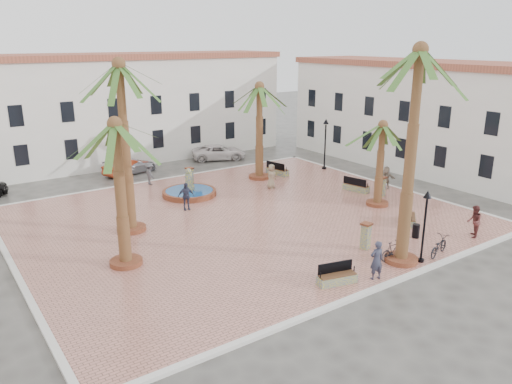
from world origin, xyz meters
TOP-DOWN VIEW (x-y plane):
  - ground at (0.00, 0.00)m, footprint 120.00×120.00m
  - plaza at (0.00, 0.00)m, footprint 26.00×22.00m
  - kerb_n at (0.00, 11.00)m, footprint 26.30×0.30m
  - kerb_s at (0.00, -11.00)m, footprint 26.30×0.30m
  - kerb_e at (13.00, 0.00)m, footprint 0.30×22.30m
  - kerb_w at (-13.00, 0.00)m, footprint 0.30×22.30m
  - building_north at (-0.00, 19.99)m, footprint 30.40×7.40m
  - building_east at (19.99, 2.00)m, footprint 7.40×26.40m
  - fountain at (-0.61, 5.92)m, footprint 3.77×3.77m
  - palm_nw at (-6.48, 1.79)m, footprint 5.38×5.38m
  - palm_sw at (-8.38, -2.38)m, footprint 5.15×5.15m
  - palm_s at (2.92, -9.83)m, footprint 5.28×5.28m
  - palm_e at (8.66, -3.08)m, footprint 4.73×4.73m
  - palm_ne at (6.04, 6.80)m, footprint 5.42×5.42m
  - bench_s at (-1.32, -9.72)m, footprint 1.91×0.98m
  - bench_se at (7.65, -6.58)m, footprint 1.73×1.57m
  - bench_e at (9.77, -0.04)m, footprint 1.03×2.04m
  - bench_ne at (7.86, 6.86)m, footprint 1.01×2.09m
  - lamppost_s at (3.71, -10.40)m, footprint 0.40×0.40m
  - lamppost_e at (12.25, 6.07)m, footprint 0.46×0.46m
  - bollard_se at (2.62, -7.71)m, footprint 0.61×0.61m
  - bollard_n at (0.43, 7.81)m, footprint 0.57×0.57m
  - bollard_e at (10.40, -1.89)m, footprint 0.57×0.57m
  - litter_bin at (6.06, -8.23)m, footprint 0.40×0.40m
  - cyclist_a at (0.45, -10.40)m, footprint 0.76×0.59m
  - bicycle_a at (5.07, -10.40)m, footprint 2.00×1.13m
  - cyclist_b at (8.75, -9.97)m, footprint 1.12×1.07m
  - bicycle_b at (2.74, -9.44)m, footprint 1.63×0.51m
  - pedestrian_fountain_a at (5.18, 4.04)m, footprint 1.04×0.87m
  - pedestrian_fountain_b at (-2.19, 3.28)m, footprint 1.13×0.69m
  - pedestrian_north at (-1.76, 10.04)m, footprint 0.62×1.08m
  - pedestrian_east at (12.15, -0.72)m, footprint 0.93×1.59m
  - car_red at (-1.93, 14.44)m, footprint 4.32×2.84m
  - car_silver at (-1.51, 14.58)m, footprint 4.72×2.79m
  - car_white at (7.04, 14.69)m, footprint 5.42×3.92m

SIDE VIEW (x-z plane):
  - ground at x=0.00m, z-range 0.00..0.00m
  - plaza at x=0.00m, z-range 0.00..0.15m
  - kerb_n at x=0.00m, z-range 0.00..0.16m
  - kerb_s at x=0.00m, z-range 0.00..0.16m
  - kerb_e at x=13.00m, z-range 0.00..0.16m
  - kerb_w at x=-13.00m, z-range 0.00..0.16m
  - fountain at x=-0.61m, z-range -0.56..1.39m
  - bench_se at x=7.65m, z-range -0.06..0.89m
  - bench_s at x=-1.32m, z-range -0.06..0.90m
  - bench_e at x=9.77m, z-range -0.07..0.96m
  - bench_ne at x=7.86m, z-range -0.08..0.98m
  - litter_bin at x=6.06m, z-range 0.15..0.93m
  - bicycle_b at x=2.74m, z-range 0.15..1.12m
  - car_silver at x=-1.51m, z-range 0.00..1.28m
  - bicycle_a at x=5.07m, z-range 0.15..1.15m
  - car_red at x=-1.93m, z-range 0.00..1.34m
  - car_white at x=7.04m, z-range 0.00..1.37m
  - bollard_e at x=10.40m, z-range 0.17..1.56m
  - bollard_se at x=2.62m, z-range 0.18..1.61m
  - bollard_n at x=0.43m, z-range 0.18..1.63m
  - pedestrian_east at x=12.15m, z-range 0.15..1.79m
  - pedestrian_north at x=-1.76m, z-range 0.15..1.81m
  - pedestrian_fountain_b at x=-2.19m, z-range 0.15..1.95m
  - pedestrian_fountain_a at x=5.18m, z-range 0.15..1.96m
  - cyclist_b at x=8.75m, z-range 0.15..1.97m
  - cyclist_a at x=0.45m, z-range 0.15..2.01m
  - lamppost_s at x=3.71m, z-range 0.80..4.48m
  - lamppost_e at x=12.25m, z-range 0.90..5.16m
  - building_east at x=19.99m, z-range 0.02..9.02m
  - palm_e at x=8.66m, z-range 1.93..7.59m
  - building_north at x=0.00m, z-range 0.02..9.52m
  - palm_sw at x=-8.38m, z-range 2.59..9.84m
  - palm_ne at x=6.04m, z-range 2.67..10.19m
  - palm_nw at x=-6.48m, z-range 3.66..13.32m
  - palm_s at x=2.92m, z-range 4.03..14.50m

